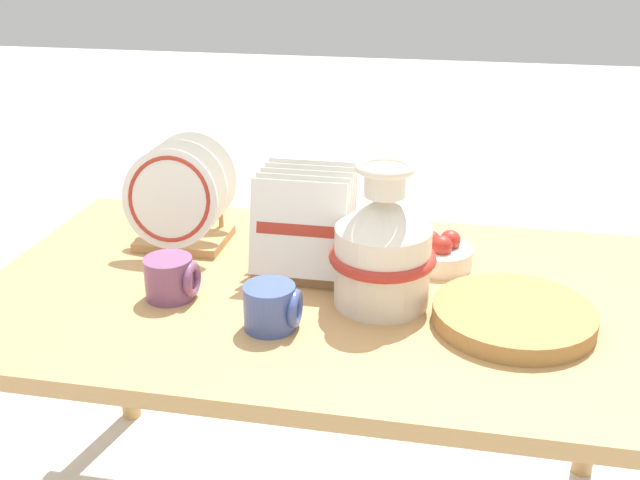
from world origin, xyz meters
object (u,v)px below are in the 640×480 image
at_px(ceramic_vase, 383,247).
at_px(mug_cobalt_glaze, 272,307).
at_px(dish_rack_square_plates, 305,234).
at_px(mug_plum_glaze, 171,278).
at_px(fruit_bowl, 440,253).
at_px(wicker_charger_stack, 513,316).
at_px(dish_rack_round_plates, 180,208).

xyz_separation_m(ceramic_vase, mug_cobalt_glaze, (-0.19, -0.14, -0.08)).
bearing_deg(ceramic_vase, dish_rack_square_plates, 146.75).
height_order(dish_rack_square_plates, mug_cobalt_glaze, dish_rack_square_plates).
relative_size(mug_plum_glaze, fruit_bowl, 0.74).
height_order(mug_plum_glaze, mug_cobalt_glaze, same).
xyz_separation_m(ceramic_vase, wicker_charger_stack, (0.26, -0.04, -0.10)).
xyz_separation_m(dish_rack_round_plates, fruit_bowl, (0.61, -0.00, -0.06)).
distance_m(wicker_charger_stack, mug_cobalt_glaze, 0.46).
bearing_deg(ceramic_vase, mug_cobalt_glaze, -143.33).
bearing_deg(dish_rack_square_plates, ceramic_vase, -33.25).
bearing_deg(ceramic_vase, fruit_bowl, 61.55).
bearing_deg(mug_plum_glaze, wicker_charger_stack, 1.67).
height_order(dish_rack_round_plates, wicker_charger_stack, dish_rack_round_plates).
xyz_separation_m(mug_plum_glaze, mug_cobalt_glaze, (0.23, -0.08, 0.00)).
height_order(wicker_charger_stack, mug_cobalt_glaze, mug_cobalt_glaze).
height_order(dish_rack_round_plates, mug_cobalt_glaze, dish_rack_round_plates).
bearing_deg(fruit_bowl, mug_cobalt_glaze, -131.18).
xyz_separation_m(wicker_charger_stack, mug_plum_glaze, (-0.68, -0.02, 0.03)).
bearing_deg(ceramic_vase, dish_rack_round_plates, 157.97).
height_order(wicker_charger_stack, fruit_bowl, fruit_bowl).
bearing_deg(mug_cobalt_glaze, ceramic_vase, 36.67).
bearing_deg(ceramic_vase, mug_plum_glaze, -171.83).
distance_m(ceramic_vase, dish_rack_square_plates, 0.22).
relative_size(ceramic_vase, fruit_bowl, 2.01).
height_order(ceramic_vase, fruit_bowl, ceramic_vase).
distance_m(ceramic_vase, fruit_bowl, 0.24).
height_order(wicker_charger_stack, mug_plum_glaze, mug_plum_glaze).
distance_m(ceramic_vase, dish_rack_round_plates, 0.54).
bearing_deg(fruit_bowl, mug_plum_glaze, -153.91).
xyz_separation_m(ceramic_vase, mug_plum_glaze, (-0.42, -0.06, -0.08)).
relative_size(dish_rack_round_plates, mug_plum_glaze, 2.30).
relative_size(dish_rack_square_plates, mug_plum_glaze, 2.08).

